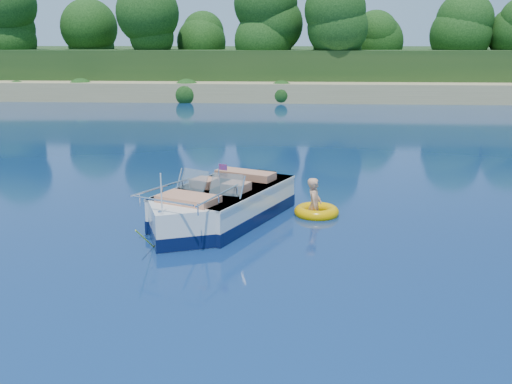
{
  "coord_description": "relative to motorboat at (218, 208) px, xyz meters",
  "views": [
    {
      "loc": [
        2.71,
        -10.83,
        4.66
      ],
      "look_at": [
        1.75,
        3.6,
        0.85
      ],
      "focal_mm": 40.0,
      "sensor_mm": 36.0,
      "label": 1
    }
  ],
  "objects": [
    {
      "name": "tow_tube",
      "position": [
        2.65,
        0.91,
        -0.32
      ],
      "size": [
        1.59,
        1.59,
        0.33
      ],
      "rotation": [
        0.0,
        0.0,
        0.33
      ],
      "color": "#ECA800",
      "rests_on": "ground"
    },
    {
      "name": "boy",
      "position": [
        2.58,
        0.84,
        -0.4
      ],
      "size": [
        0.49,
        0.91,
        1.72
      ],
      "primitive_type": "imported",
      "rotation": [
        0.0,
        -0.17,
        1.46
      ],
      "color": "tan",
      "rests_on": "ground"
    },
    {
      "name": "treeline",
      "position": [
        -0.7,
        37.48,
        5.15
      ],
      "size": [
        150.0,
        7.12,
        8.19
      ],
      "color": "black",
      "rests_on": "ground"
    },
    {
      "name": "shoreline",
      "position": [
        -0.74,
        60.24,
        0.58
      ],
      "size": [
        170.0,
        59.0,
        6.0
      ],
      "color": "#9B8A5A",
      "rests_on": "ground"
    },
    {
      "name": "motorboat",
      "position": [
        0.0,
        0.0,
        0.0
      ],
      "size": [
        3.81,
        5.81,
        2.07
      ],
      "rotation": [
        0.0,
        0.0,
        -0.42
      ],
      "color": "white",
      "rests_on": "ground"
    },
    {
      "name": "ground",
      "position": [
        -0.74,
        -3.53,
        -0.4
      ],
      "size": [
        160.0,
        160.0,
        0.0
      ],
      "primitive_type": "plane",
      "color": "#091841",
      "rests_on": "ground"
    }
  ]
}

